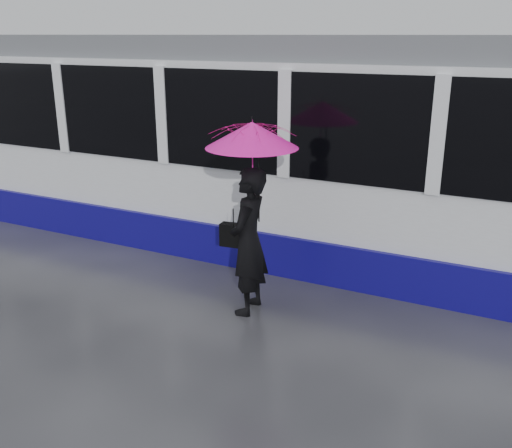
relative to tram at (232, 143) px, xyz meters
The scene contains 6 objects.
ground 3.09m from the tram, 72.36° to the right, with size 90.00×90.00×0.00m, color #28272C.
rails 1.81m from the tram, ahead, with size 34.00×1.51×0.02m.
tram is the anchor object (origin of this frame).
woman 2.96m from the tram, 57.13° to the right, with size 0.68×0.45×1.86m, color black.
umbrella 2.93m from the tram, 56.30° to the right, with size 1.21×1.21×1.26m.
handbag 2.82m from the tram, 60.76° to the right, with size 0.35×0.18×0.47m.
Camera 1 is at (3.79, -5.76, 3.36)m, focal length 40.00 mm.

